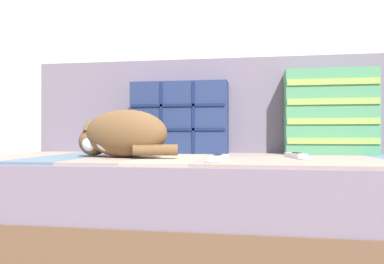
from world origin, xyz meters
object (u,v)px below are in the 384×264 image
at_px(throw_pillow_quilted, 180,118).
at_px(sleeping_cat, 120,135).
at_px(game_remote_far, 296,156).
at_px(throw_pillow_striped, 330,112).
at_px(game_remote_near, 218,158).
at_px(couch, 205,202).

height_order(throw_pillow_quilted, sleeping_cat, throw_pillow_quilted).
distance_m(sleeping_cat, game_remote_far, 0.69).
bearing_deg(throw_pillow_striped, game_remote_near, -135.25).
bearing_deg(couch, throw_pillow_quilted, 122.74).
distance_m(throw_pillow_striped, game_remote_far, 0.38).
distance_m(throw_pillow_striped, sleeping_cat, 0.93).
height_order(throw_pillow_quilted, throw_pillow_striped, throw_pillow_striped).
distance_m(throw_pillow_striped, game_remote_near, 0.68).
relative_size(throw_pillow_striped, game_remote_far, 1.88).
bearing_deg(game_remote_far, sleeping_cat, -173.75).
bearing_deg(throw_pillow_quilted, throw_pillow_striped, -0.04).
bearing_deg(couch, game_remote_far, -7.18).
distance_m(couch, game_remote_near, 0.31).
height_order(game_remote_near, game_remote_far, same).
xyz_separation_m(throw_pillow_quilted, throw_pillow_striped, (0.69, -0.00, 0.02)).
xyz_separation_m(game_remote_near, game_remote_far, (0.29, 0.18, 0.00)).
bearing_deg(sleeping_cat, throw_pillow_quilted, 64.15).
xyz_separation_m(sleeping_cat, game_remote_far, (0.68, 0.07, -0.08)).
distance_m(throw_pillow_quilted, game_remote_far, 0.60).
xyz_separation_m(throw_pillow_quilted, game_remote_near, (0.23, -0.46, -0.16)).
height_order(couch, game_remote_near, game_remote_near).
bearing_deg(throw_pillow_quilted, couch, -57.26).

